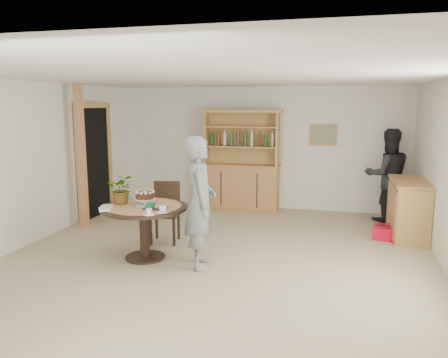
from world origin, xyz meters
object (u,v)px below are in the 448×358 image
dining_chair (166,208)px  hutch (242,176)px  sideboard (408,209)px  adult_person (388,175)px  teen_boy (200,203)px  red_suitcase (393,233)px  dining_table (144,217)px

dining_chair → hutch: bearing=64.7°
sideboard → adult_person: size_ratio=0.73×
dining_chair → teen_boy: bearing=-56.1°
hutch → teen_boy: size_ratio=1.17×
dining_chair → red_suitcase: size_ratio=1.45×
dining_chair → red_suitcase: bearing=6.6°
hutch → sideboard: size_ratio=1.62×
dining_table → adult_person: adult_person is taller
sideboard → teen_boy: bearing=-143.9°
dining_chair → dining_table: bearing=-98.2°
hutch → sideboard: bearing=-22.2°
adult_person → teen_boy: bearing=37.2°
sideboard → adult_person: 1.10m
sideboard → red_suitcase: 0.48m
adult_person → sideboard: bearing=91.1°
dining_chair → red_suitcase: (3.50, 0.98, -0.43)m
dining_chair → red_suitcase: 3.67m
hutch → dining_chair: hutch is taller
hutch → sideboard: (3.04, -1.24, -0.22)m
dining_table → adult_person: 4.61m
hutch → dining_chair: (-0.70, -2.42, -0.15)m
dining_chair → adult_person: adult_person is taller
sideboard → teen_boy: size_ratio=0.72×
teen_boy → red_suitcase: size_ratio=2.69×
dining_chair → teen_boy: (0.86, -0.93, 0.34)m
hutch → adult_person: hutch is taller
sideboard → red_suitcase: bearing=-141.0°
dining_chair → adult_person: 4.14m
red_suitcase → sideboard: bearing=47.0°
dining_table → dining_chair: dining_chair is taller
red_suitcase → dining_chair: bearing=-156.3°
sideboard → dining_chair: dining_chair is taller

